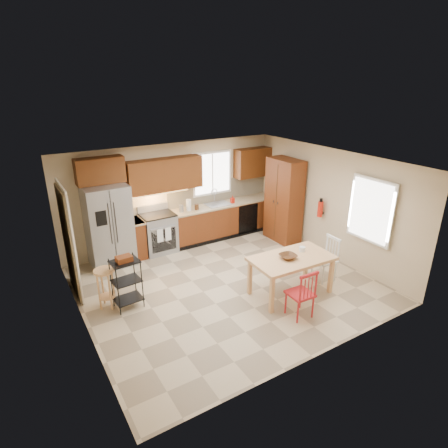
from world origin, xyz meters
TOP-DOWN VIEW (x-y plane):
  - floor at (0.00, 0.00)m, footprint 5.50×5.50m
  - ceiling at (0.00, 0.00)m, footprint 5.50×5.00m
  - wall_back at (0.00, 2.50)m, footprint 5.50×0.02m
  - wall_front at (0.00, -2.50)m, footprint 5.50×0.02m
  - wall_left at (-2.75, 0.00)m, footprint 0.02×5.00m
  - wall_right at (2.75, 0.00)m, footprint 0.02×5.00m
  - refrigerator at (-1.70, 2.12)m, footprint 0.92×0.75m
  - range_stove at (-0.55, 2.19)m, footprint 0.76×0.63m
  - base_cabinet_narrow at (-1.10, 2.20)m, footprint 0.30×0.60m
  - base_cabinet_run at (1.29, 2.20)m, footprint 2.92×0.60m
  - dishwasher at (1.85, 1.91)m, footprint 0.60×0.02m
  - backsplash at (1.29, 2.48)m, footprint 2.92×0.03m
  - upper_over_fridge at (-1.70, 2.33)m, footprint 1.00×0.35m
  - upper_left_block at (-0.25, 2.33)m, footprint 1.80×0.35m
  - upper_right_block at (2.25, 2.33)m, footprint 1.00×0.35m
  - window_back at (1.10, 2.48)m, footprint 1.12×0.04m
  - sink at (1.10, 2.20)m, footprint 0.62×0.46m
  - undercab_glow at (-0.55, 2.30)m, footprint 1.60×0.30m
  - soap_bottle at (1.48, 2.10)m, footprint 0.09×0.09m
  - paper_towel at (0.25, 2.15)m, footprint 0.12×0.12m
  - canister_steel at (0.05, 2.15)m, footprint 0.11×0.11m
  - canister_wood at (0.45, 2.12)m, footprint 0.10×0.10m
  - pantry at (2.43, 1.20)m, footprint 0.50×0.95m
  - fire_extinguisher at (2.63, 0.15)m, footprint 0.12×0.12m
  - window_right at (2.68, -1.15)m, footprint 0.04×1.02m
  - doorway at (-2.67, 1.30)m, footprint 0.04×0.95m
  - dining_table at (0.89, -0.91)m, footprint 1.59×0.94m
  - chair_red at (0.54, -1.56)m, footprint 0.45×0.45m
  - chair_white at (1.84, -0.86)m, footprint 0.45×0.45m
  - table_bowl at (0.79, -0.91)m, footprint 0.33×0.33m
  - table_jar at (1.23, -0.81)m, footprint 0.12×0.12m
  - bar_stool at (-2.26, 0.47)m, footprint 0.46×0.46m
  - utility_cart at (-1.94, 0.27)m, footprint 0.51×0.41m

SIDE VIEW (x-z plane):
  - floor at x=0.00m, z-range 0.00..0.00m
  - bar_stool at x=-2.26m, z-range 0.00..0.76m
  - dining_table at x=0.89m, z-range 0.00..0.76m
  - base_cabinet_narrow at x=-1.10m, z-range 0.00..0.90m
  - base_cabinet_run at x=1.29m, z-range 0.00..0.90m
  - dishwasher at x=1.85m, z-range 0.06..0.84m
  - chair_red at x=0.54m, z-range 0.00..0.92m
  - chair_white at x=1.84m, z-range 0.00..0.92m
  - range_stove at x=-0.55m, z-range 0.00..0.92m
  - utility_cart at x=-1.94m, z-range 0.00..0.97m
  - table_bowl at x=0.79m, z-range 0.73..0.81m
  - table_jar at x=1.23m, z-range 0.73..0.87m
  - sink at x=1.10m, z-range 0.78..0.94m
  - refrigerator at x=-1.70m, z-range 0.00..1.82m
  - canister_wood at x=0.45m, z-range 0.90..1.04m
  - canister_steel at x=0.05m, z-range 0.90..1.08m
  - soap_bottle at x=1.48m, z-range 0.90..1.09m
  - paper_towel at x=0.25m, z-range 0.90..1.18m
  - pantry at x=2.43m, z-range 0.00..2.10m
  - doorway at x=-2.67m, z-range 0.00..2.10m
  - fire_extinguisher at x=2.63m, z-range 0.92..1.28m
  - backsplash at x=1.29m, z-range 0.90..1.45m
  - wall_back at x=0.00m, z-range 0.00..2.50m
  - wall_front at x=0.00m, z-range 0.00..2.50m
  - wall_left at x=-2.75m, z-range 0.00..2.50m
  - wall_right at x=2.75m, z-range 0.00..2.50m
  - undercab_glow at x=-0.55m, z-range 1.43..1.43m
  - window_right at x=2.68m, z-range 0.79..2.11m
  - window_back at x=1.10m, z-range 1.09..2.21m
  - upper_left_block at x=-0.25m, z-range 1.45..2.20m
  - upper_right_block at x=2.25m, z-range 1.45..2.20m
  - upper_over_fridge at x=-1.70m, z-range 1.83..2.38m
  - ceiling at x=0.00m, z-range 2.49..2.51m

